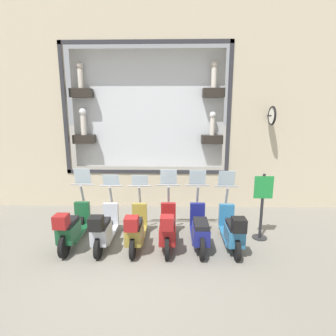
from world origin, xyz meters
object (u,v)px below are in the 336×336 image
scooter_navy_1 (200,229)px  shop_sign_post (262,204)px  scooter_red_2 (168,228)px  scooter_olive_3 (136,228)px  scooter_silver_4 (104,228)px  scooter_green_5 (72,227)px  scooter_teal_0 (232,229)px

scooter_navy_1 → shop_sign_post: size_ratio=1.09×
scooter_red_2 → scooter_olive_3: 0.74m
scooter_silver_4 → scooter_green_5: 0.74m
scooter_olive_3 → shop_sign_post: bearing=-80.6°
scooter_red_2 → shop_sign_post: size_ratio=1.09×
scooter_silver_4 → scooter_green_5: size_ratio=0.99×
scooter_olive_3 → scooter_teal_0: bearing=-89.9°
scooter_navy_1 → shop_sign_post: 1.67m
scooter_silver_4 → scooter_red_2: bearing=-89.6°
scooter_teal_0 → shop_sign_post: bearing=-58.4°
scooter_silver_4 → shop_sign_post: bearing=-82.4°
scooter_red_2 → shop_sign_post: 2.38m
scooter_teal_0 → scooter_olive_3: bearing=90.1°
scooter_teal_0 → scooter_navy_1: 0.74m
scooter_teal_0 → scooter_silver_4: scooter_teal_0 is taller
shop_sign_post → scooter_green_5: bearing=96.2°
scooter_red_2 → scooter_green_5: bearing=89.9°
scooter_teal_0 → scooter_silver_4: size_ratio=1.00×
scooter_silver_4 → scooter_olive_3: bearing=-90.0°
scooter_green_5 → scooter_red_2: bearing=-90.1°
scooter_navy_1 → scooter_olive_3: bearing=92.8°
scooter_teal_0 → shop_sign_post: (0.50, -0.81, 0.42)m
scooter_navy_1 → scooter_red_2: size_ratio=1.00×
scooter_red_2 → scooter_teal_0: bearing=-90.3°
scooter_red_2 → scooter_silver_4: 1.48m
scooter_teal_0 → scooter_silver_4: 2.96m
scooter_teal_0 → scooter_navy_1: bearing=84.7°
scooter_olive_3 → shop_sign_post: 3.10m
scooter_red_2 → scooter_olive_3: scooter_red_2 is taller
scooter_red_2 → shop_sign_post: scooter_red_2 is taller
scooter_olive_3 → scooter_green_5: scooter_green_5 is taller
scooter_green_5 → scooter_teal_0: bearing=-90.2°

